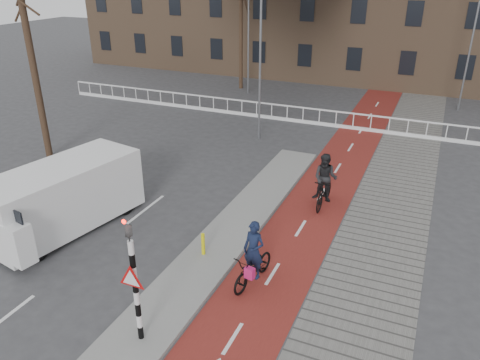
% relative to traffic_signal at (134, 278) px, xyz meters
% --- Properties ---
extents(ground, '(120.00, 120.00, 0.00)m').
position_rel_traffic_signal_xyz_m(ground, '(0.60, 2.02, -1.99)').
color(ground, '#38383A').
rests_on(ground, ground).
extents(bike_lane, '(2.50, 60.00, 0.01)m').
position_rel_traffic_signal_xyz_m(bike_lane, '(2.10, 12.02, -1.98)').
color(bike_lane, maroon).
rests_on(bike_lane, ground).
extents(sidewalk, '(3.00, 60.00, 0.01)m').
position_rel_traffic_signal_xyz_m(sidewalk, '(4.90, 12.02, -1.98)').
color(sidewalk, slate).
rests_on(sidewalk, ground).
extents(curb_island, '(1.80, 16.00, 0.12)m').
position_rel_traffic_signal_xyz_m(curb_island, '(-0.10, 6.02, -1.93)').
color(curb_island, gray).
rests_on(curb_island, ground).
extents(traffic_signal, '(0.80, 0.80, 3.68)m').
position_rel_traffic_signal_xyz_m(traffic_signal, '(0.00, 0.00, 0.00)').
color(traffic_signal, black).
rests_on(traffic_signal, curb_island).
extents(bollard, '(0.12, 0.12, 0.76)m').
position_rel_traffic_signal_xyz_m(bollard, '(-0.30, 4.00, -1.49)').
color(bollard, yellow).
rests_on(bollard, curb_island).
extents(cyclist_near, '(1.03, 2.08, 2.06)m').
position_rel_traffic_signal_xyz_m(cyclist_near, '(1.71, 3.39, -1.29)').
color(cyclist_near, black).
rests_on(cyclist_near, bike_lane).
extents(cyclist_far, '(0.96, 2.07, 2.18)m').
position_rel_traffic_signal_xyz_m(cyclist_far, '(2.41, 9.06, -1.08)').
color(cyclist_far, black).
rests_on(cyclist_far, bike_lane).
extents(van, '(3.26, 5.90, 2.40)m').
position_rel_traffic_signal_xyz_m(van, '(-5.71, 3.73, -0.73)').
color(van, white).
rests_on(van, ground).
extents(railing, '(28.00, 0.10, 0.99)m').
position_rel_traffic_signal_xyz_m(railing, '(-4.40, 19.02, -1.68)').
color(railing, silver).
rests_on(railing, ground).
extents(tree_left, '(0.32, 0.32, 9.38)m').
position_rel_traffic_signal_xyz_m(tree_left, '(-11.42, 8.75, 2.70)').
color(tree_left, black).
rests_on(tree_left, ground).
extents(tree_mid, '(0.29, 0.29, 8.10)m').
position_rel_traffic_signal_xyz_m(tree_mid, '(-8.30, 25.55, 2.06)').
color(tree_mid, black).
rests_on(tree_mid, ground).
extents(streetlight_near, '(0.12, 0.12, 8.56)m').
position_rel_traffic_signal_xyz_m(streetlight_near, '(-2.80, 15.36, 2.29)').
color(streetlight_near, slate).
rests_on(streetlight_near, ground).
extents(streetlight_left, '(0.12, 0.12, 8.01)m').
position_rel_traffic_signal_xyz_m(streetlight_left, '(-7.20, 24.36, 2.02)').
color(streetlight_left, slate).
rests_on(streetlight_left, ground).
extents(streetlight_right, '(0.12, 0.12, 8.69)m').
position_rel_traffic_signal_xyz_m(streetlight_right, '(7.18, 25.73, 2.36)').
color(streetlight_right, slate).
rests_on(streetlight_right, ground).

